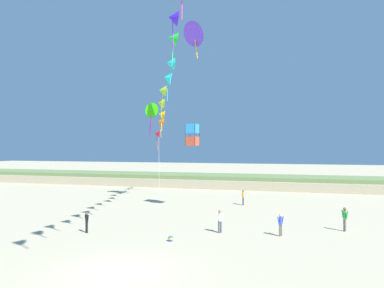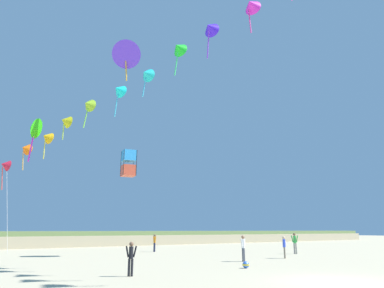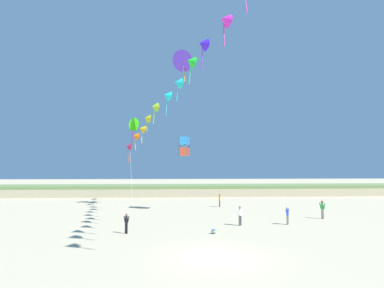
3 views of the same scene
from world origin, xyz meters
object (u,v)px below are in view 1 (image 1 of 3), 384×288
(person_mid_center, at_px, (87,221))
(large_kite_mid_trail, at_px, (151,110))
(person_near_right, at_px, (243,196))
(beach_ball, at_px, (171,238))
(large_kite_low_lead, at_px, (192,135))
(person_near_left, at_px, (345,217))
(person_far_right, at_px, (281,223))
(person_far_left, at_px, (220,220))
(large_kite_high_solo, at_px, (196,33))

(person_mid_center, height_order, large_kite_mid_trail, large_kite_mid_trail)
(person_near_right, distance_m, beach_ball, 15.81)
(large_kite_low_lead, bearing_deg, person_near_right, 38.16)
(person_mid_center, xyz_separation_m, large_kite_low_lead, (4.73, 11.46, 6.60))
(person_near_left, height_order, large_kite_mid_trail, large_kite_mid_trail)
(person_near_right, xyz_separation_m, large_kite_mid_trail, (-11.45, 1.77, 9.82))
(large_kite_mid_trail, bearing_deg, person_near_left, -29.37)
(large_kite_low_lead, xyz_separation_m, beach_ball, (1.85, -11.90, -7.28))
(person_mid_center, relative_size, person_far_right, 0.95)
(person_far_right, bearing_deg, large_kite_low_lead, 135.51)
(large_kite_low_lead, distance_m, large_kite_mid_trail, 9.31)
(large_kite_low_lead, height_order, beach_ball, large_kite_low_lead)
(person_far_left, relative_size, large_kite_low_lead, 0.76)
(person_far_left, bearing_deg, person_near_right, 89.53)
(person_far_left, bearing_deg, person_near_left, 18.44)
(person_near_left, distance_m, person_far_left, 9.25)
(person_near_left, bearing_deg, large_kite_mid_trail, 150.63)
(person_near_left, bearing_deg, person_far_left, -161.56)
(person_far_right, relative_size, large_kite_high_solo, 0.38)
(person_mid_center, xyz_separation_m, person_far_left, (9.27, 2.62, 0.10))
(person_near_left, bearing_deg, person_near_right, 132.24)
(person_near_left, distance_m, person_near_right, 12.91)
(person_mid_center, relative_size, large_kite_low_lead, 0.68)
(person_near_right, distance_m, person_far_right, 12.96)
(person_far_left, height_order, person_far_right, person_far_left)
(large_kite_mid_trail, bearing_deg, beach_ball, -63.44)
(person_near_left, xyz_separation_m, beach_ball, (-11.47, -5.99, -0.84))
(person_near_left, relative_size, large_kite_mid_trail, 0.44)
(large_kite_high_solo, distance_m, beach_ball, 22.62)
(person_near_right, bearing_deg, beach_ball, -100.18)
(large_kite_high_solo, xyz_separation_m, beach_ball, (1.87, -13.43, -18.11))
(person_near_right, bearing_deg, person_mid_center, -121.81)
(person_mid_center, height_order, person_far_right, person_far_right)
(person_mid_center, height_order, beach_ball, person_mid_center)
(person_near_left, xyz_separation_m, person_near_right, (-8.68, 9.55, -0.08))
(person_near_left, xyz_separation_m, person_far_right, (-4.53, -2.72, -0.12))
(large_kite_low_lead, bearing_deg, large_kite_high_solo, 90.91)
(large_kite_mid_trail, xyz_separation_m, large_kite_high_solo, (6.78, -3.89, 7.53))
(person_far_left, distance_m, large_kite_mid_trail, 20.69)
(person_far_left, xyz_separation_m, person_far_right, (4.25, 0.20, -0.06))
(person_far_left, height_order, beach_ball, person_far_left)
(person_near_left, bearing_deg, beach_ball, -152.40)
(person_far_right, xyz_separation_m, beach_ball, (-6.94, -3.27, -0.72))
(person_near_left, xyz_separation_m, large_kite_high_solo, (-13.34, 7.44, 17.27))
(person_near_left, distance_m, large_kite_mid_trail, 25.06)
(person_mid_center, xyz_separation_m, large_kite_high_solo, (4.70, 12.99, 17.43))
(beach_ball, bearing_deg, person_near_right, 79.82)
(person_far_left, xyz_separation_m, large_kite_mid_trail, (-11.35, 14.25, 9.80))
(person_far_right, height_order, beach_ball, person_far_right)
(person_far_left, height_order, large_kite_low_lead, large_kite_low_lead)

